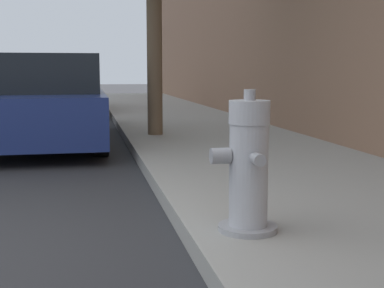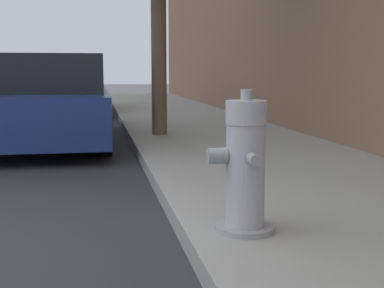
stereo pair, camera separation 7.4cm
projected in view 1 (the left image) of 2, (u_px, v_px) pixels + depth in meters
The scene contains 3 objects.
fire_hydrant at pixel (248, 168), 3.25m from camera, with size 0.42×0.43×0.87m.
parked_car_near at pixel (44, 101), 8.09m from camera, with size 1.78×4.59×1.34m.
parked_car_mid at pixel (59, 89), 13.46m from camera, with size 1.83×4.13×1.32m.
Camera 1 is at (1.02, -3.07, 1.12)m, focal length 50.00 mm.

